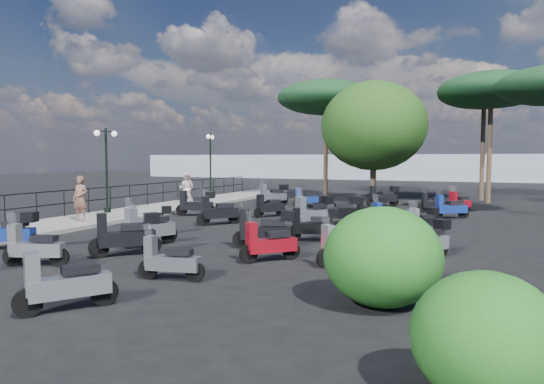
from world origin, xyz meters
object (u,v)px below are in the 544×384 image
at_px(scooter_24, 344,247).
at_px(scooter_26, 450,208).
at_px(scooter_15, 338,211).
at_px(pedestrian_far, 187,188).
at_px(scooter_6, 34,248).
at_px(scooter_13, 314,225).
at_px(broadleaf_tree, 374,126).
at_px(pine_1, 484,94).
at_px(lamp_post_2, 210,161).
at_px(scooter_16, 383,197).
at_px(scooter_9, 269,207).
at_px(scooter_19, 409,234).
at_px(lamp_post_1, 106,165).
at_px(scooter_1, 8,231).
at_px(scooter_10, 306,199).
at_px(scooter_14, 313,212).
at_px(pine_2, 326,98).
at_px(scooter_5, 273,195).
at_px(scooter_8, 148,229).
at_px(scooter_11, 64,284).
at_px(scooter_7, 126,235).
at_px(scooter_17, 170,261).
at_px(scooter_12, 269,244).
at_px(scooter_18, 265,230).
at_px(woman, 80,199).
at_px(scooter_27, 459,203).
at_px(pine_0, 491,90).
at_px(scooter_23, 427,241).
at_px(scooter_21, 371,209).
at_px(scooter_4, 196,204).
at_px(scooter_25, 423,222).
at_px(scooter_3, 218,212).
at_px(scooter_22, 433,204).
at_px(scooter_20, 389,218).

distance_m(scooter_24, scooter_26, 10.65).
bearing_deg(scooter_24, scooter_15, -33.99).
relative_size(pedestrian_far, scooter_6, 1.07).
bearing_deg(scooter_13, pedestrian_far, 33.88).
bearing_deg(broadleaf_tree, pine_1, 26.50).
relative_size(lamp_post_2, scooter_16, 2.56).
distance_m(scooter_15, scooter_24, 7.07).
height_order(scooter_9, scooter_19, scooter_9).
xyz_separation_m(lamp_post_1, scooter_16, (10.60, 8.81, -1.74)).
relative_size(scooter_1, scooter_16, 1.11).
bearing_deg(scooter_10, pedestrian_far, 77.50).
bearing_deg(scooter_14, scooter_26, -103.29).
xyz_separation_m(scooter_1, pine_2, (2.69, 21.49, 5.96)).
relative_size(scooter_5, broadleaf_tree, 0.22).
bearing_deg(scooter_8, lamp_post_1, -17.09).
bearing_deg(scooter_1, scooter_11, -141.67).
relative_size(scooter_7, scooter_17, 0.99).
height_order(lamp_post_1, scooter_5, lamp_post_1).
xyz_separation_m(scooter_12, scooter_18, (-0.78, 1.53, 0.09)).
bearing_deg(scooter_8, scooter_26, -103.82).
distance_m(woman, scooter_24, 11.45).
bearing_deg(woman, scooter_27, 34.79).
xyz_separation_m(scooter_6, scooter_12, (4.92, 2.65, 0.00)).
bearing_deg(scooter_9, scooter_18, 144.87).
xyz_separation_m(scooter_14, scooter_24, (2.70, -5.86, -0.11)).
xyz_separation_m(lamp_post_2, pine_0, (15.66, 4.52, 3.98)).
distance_m(scooter_5, scooter_23, 14.48).
xyz_separation_m(scooter_1, pine_1, (12.21, 22.70, 5.90)).
bearing_deg(scooter_1, scooter_21, -56.37).
relative_size(scooter_4, scooter_10, 1.35).
bearing_deg(pine_0, scooter_25, -98.98).
relative_size(scooter_11, scooter_23, 0.97).
distance_m(woman, scooter_12, 9.79).
height_order(scooter_9, pine_0, pine_0).
bearing_deg(scooter_6, scooter_7, -53.42).
xyz_separation_m(scooter_27, pine_1, (0.99, 7.82, 5.98)).
relative_size(lamp_post_1, scooter_1, 2.18).
relative_size(scooter_14, scooter_19, 1.19).
bearing_deg(pine_0, broadleaf_tree, -169.06).
distance_m(scooter_4, scooter_27, 12.24).
relative_size(scooter_3, pine_1, 0.20).
relative_size(scooter_13, scooter_14, 0.97).
height_order(scooter_22, broadleaf_tree, broadleaf_tree).
bearing_deg(scooter_20, scooter_13, 105.31).
height_order(pine_1, pine_2, pine_2).
relative_size(woman, pine_0, 0.23).
height_order(scooter_3, scooter_22, scooter_3).
xyz_separation_m(pedestrian_far, scooter_16, (9.50, 4.09, -0.44)).
relative_size(scooter_5, scooter_11, 1.12).
xyz_separation_m(woman, scooter_9, (5.61, 5.19, -0.57)).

